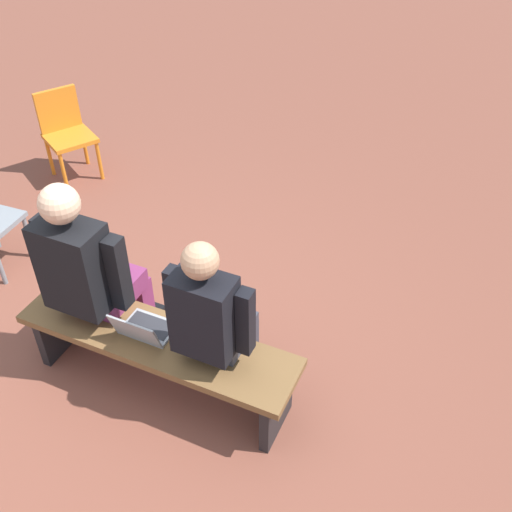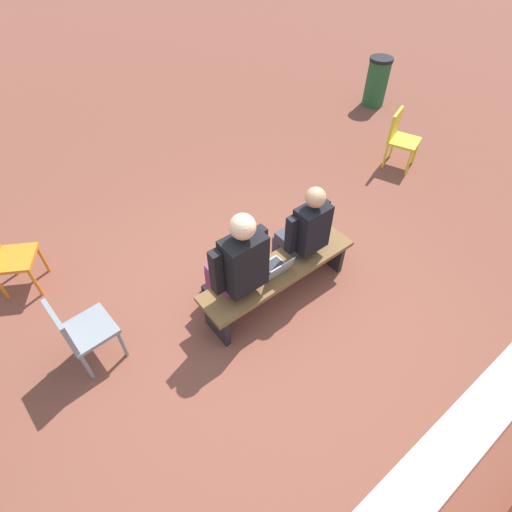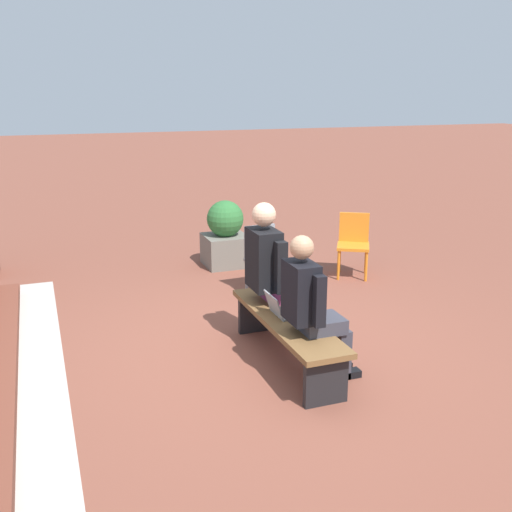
{
  "view_description": "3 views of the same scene",
  "coord_description": "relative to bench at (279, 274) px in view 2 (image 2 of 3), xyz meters",
  "views": [
    {
      "loc": [
        -1.89,
        1.9,
        3.12
      ],
      "look_at": [
        -0.82,
        -0.45,
        1.03
      ],
      "focal_mm": 42.0,
      "sensor_mm": 36.0,
      "label": 1
    },
    {
      "loc": [
        1.61,
        1.9,
        3.51
      ],
      "look_at": [
        -0.04,
        -0.2,
        0.74
      ],
      "focal_mm": 28.0,
      "sensor_mm": 36.0,
      "label": 2
    },
    {
      "loc": [
        -4.96,
        1.9,
        2.46
      ],
      "look_at": [
        0.27,
        -0.05,
        0.89
      ],
      "focal_mm": 42.0,
      "sensor_mm": 36.0,
      "label": 3
    }
  ],
  "objects": [
    {
      "name": "litter_bin",
      "position": [
        -4.48,
        -2.44,
        0.08
      ],
      "size": [
        0.42,
        0.42,
        0.86
      ],
      "color": "#23562D",
      "rests_on": "ground"
    },
    {
      "name": "bench",
      "position": [
        0.0,
        0.0,
        0.0
      ],
      "size": [
        1.8,
        0.44,
        0.45
      ],
      "color": "brown",
      "rests_on": "ground"
    },
    {
      "name": "plastic_chair_far_right",
      "position": [
        -3.12,
        -0.88,
        0.13
      ],
      "size": [
        0.54,
        0.54,
        0.84
      ],
      "color": "gold",
      "rests_on": "ground"
    },
    {
      "name": "ground_plane",
      "position": [
        0.3,
        0.13,
        -0.35
      ],
      "size": [
        60.0,
        60.0,
        0.0
      ],
      "primitive_type": "plane",
      "color": "brown"
    },
    {
      "name": "plastic_chair_mid_courtyard",
      "position": [
        2.19,
        -1.92,
        0.13
      ],
      "size": [
        0.57,
        0.57,
        0.84
      ],
      "color": "orange",
      "rests_on": "ground"
    },
    {
      "name": "person_adult",
      "position": [
        0.48,
        -0.07,
        0.4
      ],
      "size": [
        0.59,
        0.75,
        1.43
      ],
      "color": "#7F2D5B",
      "rests_on": "ground"
    },
    {
      "name": "laptop",
      "position": [
        0.07,
        0.01,
        0.15
      ],
      "size": [
        0.32,
        0.29,
        0.21
      ],
      "color": "#9EA0A5",
      "rests_on": "bench"
    },
    {
      "name": "person_student",
      "position": [
        -0.37,
        -0.07,
        0.35
      ],
      "size": [
        0.52,
        0.66,
        1.31
      ],
      "color": "#383842",
      "rests_on": "ground"
    },
    {
      "name": "concrete_strip",
      "position": [
        -0.0,
        2.13,
        -0.35
      ],
      "size": [
        6.58,
        0.4,
        0.01
      ],
      "primitive_type": "cube",
      "color": "#B7B2A8",
      "rests_on": "ground"
    },
    {
      "name": "plastic_chair_foreground",
      "position": [
        1.92,
        -0.51,
        0.13
      ],
      "size": [
        0.45,
        0.45,
        0.84
      ],
      "color": "gray",
      "rests_on": "ground"
    }
  ]
}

